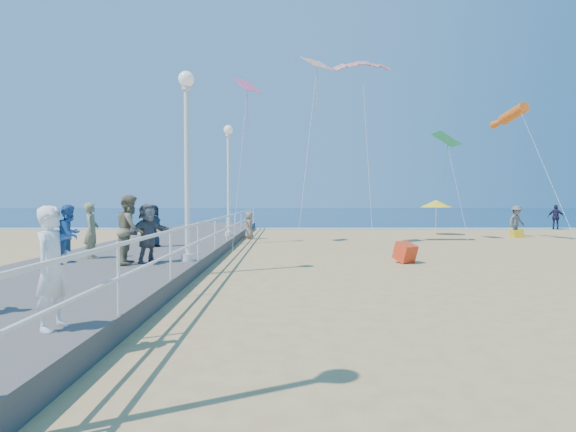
{
  "coord_description": "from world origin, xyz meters",
  "views": [
    {
      "loc": [
        -2.54,
        -12.65,
        2.11
      ],
      "look_at": [
        -2.5,
        2.0,
        1.6
      ],
      "focal_mm": 28.0,
      "sensor_mm": 36.0,
      "label": 1
    }
  ],
  "objects_px": {
    "beach_walker_a": "(517,221)",
    "beach_walker_c": "(249,226)",
    "toddler_held": "(69,234)",
    "spectator_6": "(92,230)",
    "spectator_4": "(153,226)",
    "box_kite": "(405,254)",
    "lamp_post_mid": "(187,145)",
    "lamp_post_far": "(228,168)",
    "spectator_1": "(130,229)",
    "beach_walker_b": "(556,217)",
    "beach_chair_right": "(517,232)",
    "beach_chair_left": "(517,234)",
    "beach_umbrella": "(436,204)",
    "woman_holding_toddler": "(53,268)",
    "spectator_5": "(148,233)"
  },
  "relations": [
    {
      "from": "spectator_6",
      "to": "beach_chair_right",
      "type": "xyz_separation_m",
      "value": [
        19.71,
        13.8,
        -1.02
      ]
    },
    {
      "from": "spectator_1",
      "to": "beach_chair_left",
      "type": "bearing_deg",
      "value": -62.36
    },
    {
      "from": "spectator_1",
      "to": "beach_chair_left",
      "type": "xyz_separation_m",
      "value": [
        17.27,
        13.32,
        -1.13
      ]
    },
    {
      "from": "beach_walker_c",
      "to": "beach_chair_left",
      "type": "xyz_separation_m",
      "value": [
        15.12,
        0.92,
        -0.53
      ]
    },
    {
      "from": "beach_walker_a",
      "to": "beach_walker_b",
      "type": "height_order",
      "value": "beach_walker_a"
    },
    {
      "from": "lamp_post_far",
      "to": "spectator_1",
      "type": "bearing_deg",
      "value": -98.3
    },
    {
      "from": "lamp_post_mid",
      "to": "beach_walker_c",
      "type": "bearing_deg",
      "value": 86.36
    },
    {
      "from": "woman_holding_toddler",
      "to": "beach_chair_left",
      "type": "bearing_deg",
      "value": -30.72
    },
    {
      "from": "beach_walker_a",
      "to": "beach_walker_b",
      "type": "distance_m",
      "value": 8.88
    },
    {
      "from": "spectator_4",
      "to": "box_kite",
      "type": "height_order",
      "value": "spectator_4"
    },
    {
      "from": "beach_walker_b",
      "to": "beach_chair_left",
      "type": "xyz_separation_m",
      "value": [
        -6.44,
        -7.02,
        -0.7
      ]
    },
    {
      "from": "beach_chair_left",
      "to": "beach_walker_a",
      "type": "bearing_deg",
      "value": 64.3
    },
    {
      "from": "beach_walker_a",
      "to": "box_kite",
      "type": "relative_size",
      "value": 3.02
    },
    {
      "from": "woman_holding_toddler",
      "to": "beach_umbrella",
      "type": "height_order",
      "value": "beach_umbrella"
    },
    {
      "from": "beach_walker_b",
      "to": "beach_chair_right",
      "type": "bearing_deg",
      "value": 73.3
    },
    {
      "from": "beach_walker_b",
      "to": "beach_walker_a",
      "type": "bearing_deg",
      "value": 75.8
    },
    {
      "from": "spectator_6",
      "to": "box_kite",
      "type": "bearing_deg",
      "value": -90.59
    },
    {
      "from": "lamp_post_far",
      "to": "box_kite",
      "type": "relative_size",
      "value": 8.87
    },
    {
      "from": "spectator_4",
      "to": "spectator_5",
      "type": "bearing_deg",
      "value": -131.93
    },
    {
      "from": "spectator_4",
      "to": "beach_walker_c",
      "type": "relative_size",
      "value": 1.06
    },
    {
      "from": "spectator_1",
      "to": "beach_walker_a",
      "type": "bearing_deg",
      "value": -61.59
    },
    {
      "from": "toddler_held",
      "to": "box_kite",
      "type": "height_order",
      "value": "toddler_held"
    },
    {
      "from": "lamp_post_far",
      "to": "beach_walker_a",
      "type": "distance_m",
      "value": 16.96
    },
    {
      "from": "toddler_held",
      "to": "box_kite",
      "type": "distance_m",
      "value": 11.41
    },
    {
      "from": "lamp_post_far",
      "to": "woman_holding_toddler",
      "type": "relative_size",
      "value": 3.24
    },
    {
      "from": "beach_walker_a",
      "to": "beach_chair_right",
      "type": "relative_size",
      "value": 3.29
    },
    {
      "from": "spectator_6",
      "to": "spectator_4",
      "type": "bearing_deg",
      "value": -25.19
    },
    {
      "from": "spectator_6",
      "to": "beach_walker_c",
      "type": "distance_m",
      "value": 11.8
    },
    {
      "from": "beach_walker_b",
      "to": "beach_walker_c",
      "type": "xyz_separation_m",
      "value": [
        -21.56,
        -7.94,
        -0.16
      ]
    },
    {
      "from": "toddler_held",
      "to": "beach_umbrella",
      "type": "height_order",
      "value": "beach_umbrella"
    },
    {
      "from": "spectator_6",
      "to": "beach_walker_b",
      "type": "distance_m",
      "value": 31.71
    },
    {
      "from": "toddler_held",
      "to": "spectator_6",
      "type": "distance_m",
      "value": 7.75
    },
    {
      "from": "beach_walker_b",
      "to": "beach_chair_right",
      "type": "height_order",
      "value": "beach_walker_b"
    },
    {
      "from": "woman_holding_toddler",
      "to": "beach_walker_b",
      "type": "bearing_deg",
      "value": -31.5
    },
    {
      "from": "beach_walker_a",
      "to": "beach_chair_left",
      "type": "relative_size",
      "value": 3.29
    },
    {
      "from": "beach_chair_left",
      "to": "spectator_6",
      "type": "bearing_deg",
      "value": -147.27
    },
    {
      "from": "lamp_post_mid",
      "to": "woman_holding_toddler",
      "type": "bearing_deg",
      "value": -92.37
    },
    {
      "from": "lamp_post_mid",
      "to": "box_kite",
      "type": "distance_m",
      "value": 7.94
    },
    {
      "from": "lamp_post_mid",
      "to": "beach_walker_c",
      "type": "relative_size",
      "value": 3.63
    },
    {
      "from": "toddler_held",
      "to": "spectator_4",
      "type": "xyz_separation_m",
      "value": [
        -2.01,
        10.47,
        -0.47
      ]
    },
    {
      "from": "beach_walker_a",
      "to": "beach_walker_c",
      "type": "relative_size",
      "value": 1.23
    },
    {
      "from": "woman_holding_toddler",
      "to": "box_kite",
      "type": "relative_size",
      "value": 2.74
    },
    {
      "from": "lamp_post_mid",
      "to": "beach_walker_b",
      "type": "relative_size",
      "value": 2.97
    },
    {
      "from": "woman_holding_toddler",
      "to": "box_kite",
      "type": "bearing_deg",
      "value": -28.84
    },
    {
      "from": "beach_walker_a",
      "to": "beach_walker_c",
      "type": "height_order",
      "value": "beach_walker_a"
    },
    {
      "from": "box_kite",
      "to": "beach_chair_right",
      "type": "distance_m",
      "value": 15.61
    },
    {
      "from": "spectator_4",
      "to": "toddler_held",
      "type": "bearing_deg",
      "value": -135.94
    },
    {
      "from": "beach_umbrella",
      "to": "spectator_5",
      "type": "bearing_deg",
      "value": -130.55
    },
    {
      "from": "spectator_1",
      "to": "box_kite",
      "type": "distance_m",
      "value": 8.78
    },
    {
      "from": "beach_walker_c",
      "to": "beach_umbrella",
      "type": "height_order",
      "value": "beach_umbrella"
    }
  ]
}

